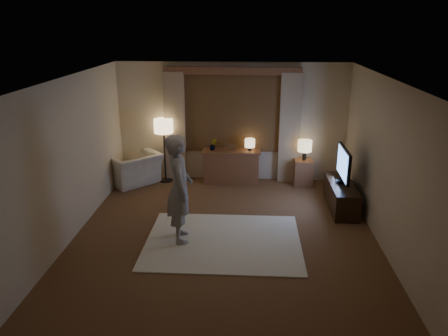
# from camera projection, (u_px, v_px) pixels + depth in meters

# --- Properties ---
(room) EXTENTS (5.04, 5.54, 2.64)m
(room) POSITION_uv_depth(u_px,v_px,m) (227.00, 150.00, 7.42)
(room) COLOR brown
(room) RESTS_ON ground
(rug) EXTENTS (2.50, 2.00, 0.02)m
(rug) POSITION_uv_depth(u_px,v_px,m) (223.00, 241.00, 7.11)
(rug) COLOR white
(rug) RESTS_ON floor
(sideboard) EXTENTS (1.20, 0.40, 0.70)m
(sideboard) POSITION_uv_depth(u_px,v_px,m) (231.00, 167.00, 9.62)
(sideboard) COLOR brown
(sideboard) RESTS_ON floor
(picture_frame) EXTENTS (0.16, 0.02, 0.20)m
(picture_frame) POSITION_uv_depth(u_px,v_px,m) (231.00, 148.00, 9.48)
(picture_frame) COLOR brown
(picture_frame) RESTS_ON sideboard
(plant) EXTENTS (0.17, 0.13, 0.30)m
(plant) POSITION_uv_depth(u_px,v_px,m) (213.00, 145.00, 9.48)
(plant) COLOR #999999
(plant) RESTS_ON sideboard
(table_lamp_sideboard) EXTENTS (0.22, 0.22, 0.30)m
(table_lamp_sideboard) POSITION_uv_depth(u_px,v_px,m) (250.00, 144.00, 9.42)
(table_lamp_sideboard) COLOR black
(table_lamp_sideboard) RESTS_ON sideboard
(floor_lamp) EXTENTS (0.41, 0.41, 1.41)m
(floor_lamp) POSITION_uv_depth(u_px,v_px,m) (164.00, 129.00, 9.43)
(floor_lamp) COLOR black
(floor_lamp) RESTS_ON floor
(armchair) EXTENTS (1.39, 1.39, 0.68)m
(armchair) POSITION_uv_depth(u_px,v_px,m) (133.00, 168.00, 9.57)
(armchair) COLOR beige
(armchair) RESTS_ON floor
(side_table) EXTENTS (0.40, 0.40, 0.56)m
(side_table) POSITION_uv_depth(u_px,v_px,m) (303.00, 172.00, 9.51)
(side_table) COLOR brown
(side_table) RESTS_ON floor
(table_lamp_side) EXTENTS (0.30, 0.30, 0.44)m
(table_lamp_side) POSITION_uv_depth(u_px,v_px,m) (305.00, 146.00, 9.32)
(table_lamp_side) COLOR black
(table_lamp_side) RESTS_ON side_table
(tv_stand) EXTENTS (0.45, 1.40, 0.50)m
(tv_stand) POSITION_uv_depth(u_px,v_px,m) (341.00, 196.00, 8.32)
(tv_stand) COLOR black
(tv_stand) RESTS_ON floor
(tv) EXTENTS (0.23, 0.96, 0.69)m
(tv) POSITION_uv_depth(u_px,v_px,m) (344.00, 164.00, 8.12)
(tv) COLOR black
(tv) RESTS_ON tv_stand
(person) EXTENTS (0.55, 0.72, 1.76)m
(person) POSITION_uv_depth(u_px,v_px,m) (179.00, 189.00, 6.89)
(person) COLOR #9A978E
(person) RESTS_ON rug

